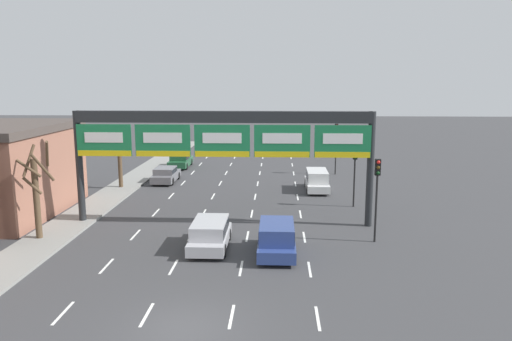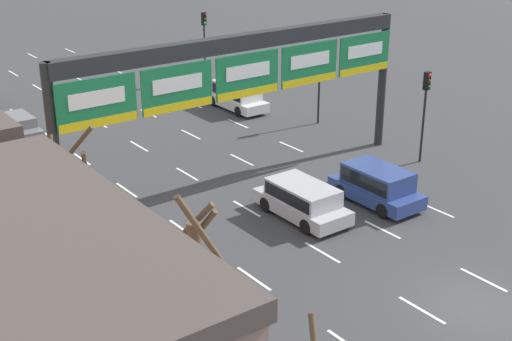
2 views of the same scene
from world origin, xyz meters
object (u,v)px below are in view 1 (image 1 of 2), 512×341
(suv_blue, at_px, (277,237))
(traffic_light_mid_block, at_px, (377,183))
(sign_gantry, at_px, (223,133))
(traffic_light_far_end, at_px, (355,164))
(traffic_light_near_gantry, at_px, (336,139))
(suv_silver, at_px, (210,233))
(tree_bare_closest, at_px, (37,189))
(tree_bare_third, at_px, (119,158))
(car_grey, at_px, (166,174))
(car_green, at_px, (180,160))
(suv_white, at_px, (317,179))

(suv_blue, height_order, traffic_light_mid_block, traffic_light_mid_block)
(sign_gantry, relative_size, traffic_light_mid_block, 3.94)
(sign_gantry, height_order, traffic_light_far_end, sign_gantry)
(traffic_light_near_gantry, bearing_deg, suv_silver, -112.80)
(traffic_light_near_gantry, height_order, tree_bare_closest, tree_bare_closest)
(sign_gantry, height_order, tree_bare_third, sign_gantry)
(suv_blue, bearing_deg, tree_bare_third, 130.45)
(car_grey, distance_m, traffic_light_far_end, 17.55)
(traffic_light_near_gantry, distance_m, traffic_light_mid_block, 20.42)
(sign_gantry, distance_m, traffic_light_near_gantry, 19.64)
(car_grey, distance_m, traffic_light_near_gantry, 16.35)
(tree_bare_closest, bearing_deg, sign_gantry, 20.03)
(sign_gantry, bearing_deg, traffic_light_mid_block, -19.23)
(car_grey, xyz_separation_m, car_green, (-0.18, 7.69, 0.03))
(suv_blue, bearing_deg, car_green, 111.26)
(suv_blue, height_order, car_grey, suv_blue)
(sign_gantry, relative_size, suv_white, 3.94)
(suv_blue, relative_size, suv_white, 0.92)
(traffic_light_far_end, bearing_deg, traffic_light_near_gantry, 89.56)
(car_green, distance_m, tree_bare_third, 11.10)
(car_grey, height_order, traffic_light_mid_block, traffic_light_mid_block)
(traffic_light_mid_block, bearing_deg, car_green, 123.39)
(sign_gantry, relative_size, suv_blue, 4.31)
(car_grey, relative_size, traffic_light_near_gantry, 0.91)
(suv_silver, distance_m, traffic_light_far_end, 13.21)
(traffic_light_near_gantry, bearing_deg, suv_white, -107.79)
(suv_silver, height_order, car_grey, suv_silver)
(traffic_light_mid_block, xyz_separation_m, tree_bare_closest, (-18.90, -0.57, -0.40))
(traffic_light_near_gantry, height_order, tree_bare_third, tree_bare_third)
(car_grey, xyz_separation_m, tree_bare_third, (-3.23, -2.83, 1.87))
(car_green, bearing_deg, tree_bare_third, -106.16)
(suv_silver, height_order, car_green, suv_silver)
(suv_blue, relative_size, traffic_light_near_gantry, 0.88)
(suv_white, relative_size, traffic_light_near_gantry, 0.96)
(suv_blue, distance_m, traffic_light_near_gantry, 23.50)
(suv_white, bearing_deg, car_green, 141.87)
(suv_blue, bearing_deg, suv_silver, 166.82)
(sign_gantry, bearing_deg, car_green, 108.12)
(tree_bare_third, bearing_deg, car_green, 73.84)
(car_grey, bearing_deg, traffic_light_near_gantry, 16.02)
(suv_white, bearing_deg, traffic_light_far_end, -67.13)
(traffic_light_near_gantry, xyz_separation_m, tree_bare_closest, (-18.98, -20.99, -0.51))
(tree_bare_third, bearing_deg, suv_blue, -49.55)
(car_grey, height_order, car_green, car_green)
(suv_silver, bearing_deg, traffic_light_far_end, 45.74)
(car_green, bearing_deg, car_grey, -88.66)
(sign_gantry, xyz_separation_m, suv_white, (6.62, 10.09, -4.84))
(suv_silver, relative_size, suv_white, 0.96)
(car_green, xyz_separation_m, traffic_light_mid_block, (15.59, -23.66, 2.60))
(car_grey, bearing_deg, traffic_light_far_end, -27.66)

